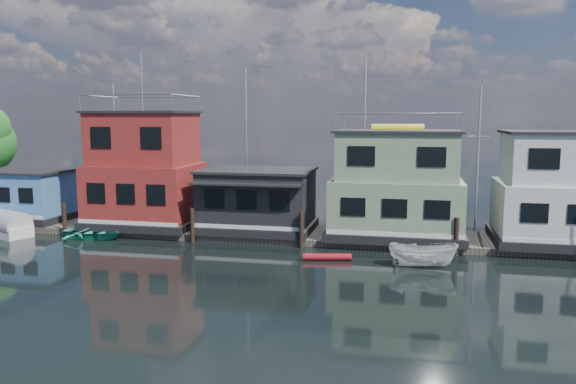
% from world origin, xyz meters
% --- Properties ---
extents(ground, '(160.00, 160.00, 0.00)m').
position_xyz_m(ground, '(0.00, 0.00, 0.00)').
color(ground, black).
rests_on(ground, ground).
extents(dock, '(48.00, 5.00, 0.40)m').
position_xyz_m(dock, '(0.00, 12.00, 0.20)').
color(dock, '#595147').
rests_on(dock, ground).
extents(houseboat_blue, '(6.40, 4.90, 3.66)m').
position_xyz_m(houseboat_blue, '(-18.00, 12.00, 2.21)').
color(houseboat_blue, black).
rests_on(houseboat_blue, dock).
extents(houseboat_red, '(7.40, 5.90, 11.86)m').
position_xyz_m(houseboat_red, '(-8.50, 12.00, 4.10)').
color(houseboat_red, black).
rests_on(houseboat_red, dock).
extents(houseboat_dark, '(7.40, 6.10, 4.06)m').
position_xyz_m(houseboat_dark, '(-0.50, 11.98, 2.42)').
color(houseboat_dark, black).
rests_on(houseboat_dark, dock).
extents(houseboat_green, '(8.40, 5.90, 7.03)m').
position_xyz_m(houseboat_green, '(8.50, 12.00, 3.55)').
color(houseboat_green, black).
rests_on(houseboat_green, dock).
extents(houseboat_white, '(8.40, 5.90, 6.66)m').
position_xyz_m(houseboat_white, '(18.50, 12.00, 3.54)').
color(houseboat_white, black).
rests_on(houseboat_white, dock).
extents(pilings, '(42.28, 0.28, 2.20)m').
position_xyz_m(pilings, '(-0.33, 9.20, 1.10)').
color(pilings, '#2D2116').
rests_on(pilings, ground).
extents(background_masts, '(36.40, 0.16, 12.00)m').
position_xyz_m(background_masts, '(4.76, 18.00, 5.55)').
color(background_masts, silver).
rests_on(background_masts, ground).
extents(tarp_runabout, '(4.88, 3.31, 1.85)m').
position_xyz_m(tarp_runabout, '(-17.25, 8.55, 0.69)').
color(tarp_runabout, silver).
rests_on(tarp_runabout, ground).
extents(red_kayak, '(2.70, 0.92, 0.39)m').
position_xyz_m(red_kayak, '(4.96, 6.55, 0.20)').
color(red_kayak, '#A81120').
rests_on(red_kayak, ground).
extents(motorboat, '(3.61, 1.44, 1.38)m').
position_xyz_m(motorboat, '(10.09, 6.10, 0.69)').
color(motorboat, white).
rests_on(motorboat, ground).
extents(dinghy_teal, '(4.15, 3.08, 0.83)m').
position_xyz_m(dinghy_teal, '(-10.71, 8.84, 0.41)').
color(dinghy_teal, teal).
rests_on(dinghy_teal, ground).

